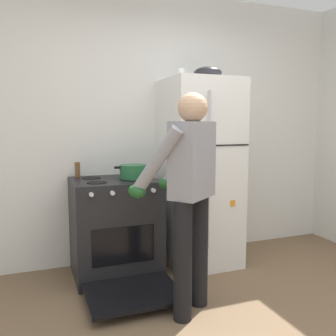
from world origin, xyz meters
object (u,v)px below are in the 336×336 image
coffee_mug (181,74)px  pepper_mill (77,170)px  person_cook (188,185)px  stove_range (116,229)px  red_pot (133,172)px  mixing_bowl (208,73)px  refrigerator (199,173)px

coffee_mug → pepper_mill: coffee_mug is taller
person_cook → pepper_mill: (-0.65, 1.05, 0.01)m
stove_range → person_cook: size_ratio=0.75×
red_pot → mixing_bowl: 1.20m
refrigerator → pepper_mill: bearing=170.1°
person_cook → pepper_mill: person_cook is taller
stove_range → coffee_mug: (0.67, 0.07, 1.42)m
refrigerator → mixing_bowl: bearing=0.2°
refrigerator → red_pot: bearing=-175.9°
stove_range → coffee_mug: bearing=5.8°
pepper_mill → mixing_bowl: bearing=-9.2°
stove_range → mixing_bowl: (0.93, 0.02, 1.44)m
red_pot → stove_range: bearing=168.6°
coffee_mug → mixing_bowl: bearing=-11.0°
stove_range → red_pot: bearing=-11.4°
refrigerator → red_pot: refrigerator is taller
stove_range → person_cook: person_cook is taller
stove_range → pepper_mill: 0.65m
person_cook → mixing_bowl: size_ratio=5.93×
person_cook → mixing_bowl: 1.38m
pepper_mill → mixing_bowl: mixing_bowl is taller
coffee_mug → red_pot: bearing=-169.0°
red_pot → mixing_bowl: bearing=3.7°
red_pot → coffee_mug: 1.04m
stove_range → red_pot: red_pot is taller
pepper_mill → mixing_bowl: (1.23, -0.20, 0.91)m
pepper_mill → mixing_bowl: 1.54m
red_pot → coffee_mug: (0.51, 0.10, 0.90)m
red_pot → person_cook: bearing=-76.7°
refrigerator → person_cook: bearing=-120.4°
person_cook → coffee_mug: (0.32, 0.90, 0.91)m
refrigerator → coffee_mug: bearing=164.2°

